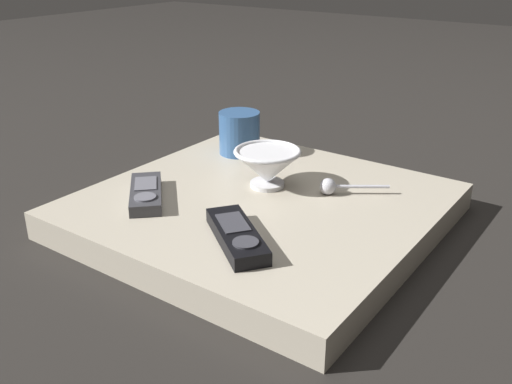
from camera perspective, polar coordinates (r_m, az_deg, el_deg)
name	(u,v)px	position (r m, az deg, el deg)	size (l,w,h in m)	color
ground_plane	(261,223)	(1.01, 0.51, -3.08)	(6.00, 6.00, 0.00)	black
table	(261,210)	(1.00, 0.51, -1.83)	(0.55, 0.56, 0.05)	#B7AD99
cereal_bowl	(267,166)	(1.02, 1.13, 2.63)	(0.12, 0.12, 0.07)	silver
coffee_mug	(239,133)	(1.19, -1.66, 5.91)	(0.08, 0.08, 0.09)	#33598C
teaspoon	(332,186)	(1.01, 7.59, 0.56)	(0.08, 0.10, 0.03)	silver
tv_remote_near	(237,235)	(0.84, -1.92, -4.34)	(0.14, 0.16, 0.02)	black
tv_remote_far	(146,193)	(1.00, -10.90, -0.13)	(0.14, 0.14, 0.02)	#38383D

